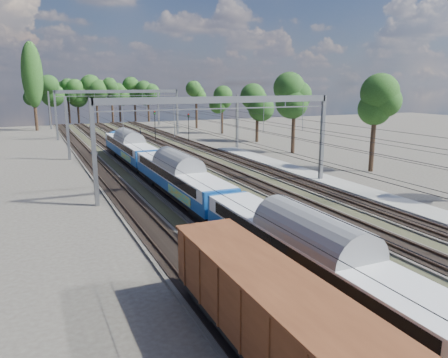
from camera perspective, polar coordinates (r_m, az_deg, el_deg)
name	(u,v)px	position (r m, az deg, el deg)	size (l,w,h in m)	color
track_bed	(173,165)	(55.44, -6.66, 1.83)	(21.00, 130.00, 0.34)	#47423A
platform	(395,202)	(40.40, 21.46, -2.84)	(3.00, 70.00, 0.30)	gray
catenary	(157,111)	(62.10, -8.69, 8.76)	(25.65, 130.00, 9.00)	slate
tree_belt	(138,94)	(103.30, -11.22, 10.79)	(39.55, 101.87, 11.76)	black
poplar	(32,75)	(105.06, -23.77, 12.28)	(4.40, 4.40, 19.04)	black
emu_train	(180,173)	(38.51, -5.81, 0.79)	(2.86, 60.62, 4.19)	black
freight_boxcar	(274,316)	(16.20, 6.49, -17.40)	(2.79, 13.45, 3.47)	black
worker	(140,132)	(88.18, -10.86, 6.04)	(0.58, 0.38, 1.59)	black
signal_near	(155,122)	(78.74, -9.01, 7.34)	(0.34, 0.31, 5.50)	black
signal_far	(189,124)	(77.15, -4.65, 7.14)	(0.35, 0.32, 5.04)	black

